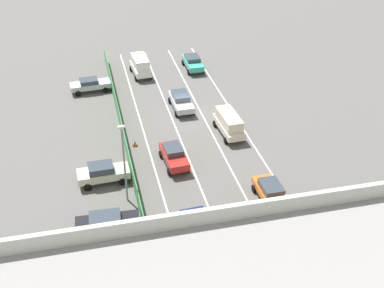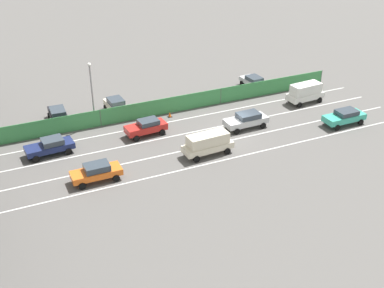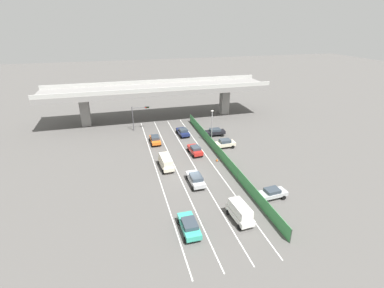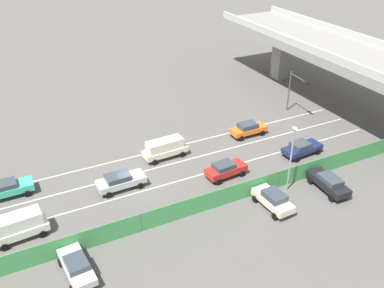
% 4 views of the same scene
% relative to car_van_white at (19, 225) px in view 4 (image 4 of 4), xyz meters
% --- Properties ---
extents(ground_plane, '(300.00, 300.00, 0.00)m').
position_rel_car_van_white_xyz_m(ground_plane, '(-3.16, 10.84, -1.28)').
color(ground_plane, '#565451').
extents(lane_line_left_edge, '(0.14, 46.84, 0.01)m').
position_rel_car_van_white_xyz_m(lane_line_left_edge, '(-7.99, 16.26, -1.27)').
color(lane_line_left_edge, silver).
rests_on(lane_line_left_edge, ground).
extents(lane_line_mid_left, '(0.14, 46.84, 0.01)m').
position_rel_car_van_white_xyz_m(lane_line_mid_left, '(-4.77, 16.26, -1.27)').
color(lane_line_mid_left, silver).
rests_on(lane_line_mid_left, ground).
extents(lane_line_mid_right, '(0.14, 46.84, 0.01)m').
position_rel_car_van_white_xyz_m(lane_line_mid_right, '(-1.55, 16.26, -1.27)').
color(lane_line_mid_right, silver).
rests_on(lane_line_mid_right, ground).
extents(lane_line_right_edge, '(0.14, 46.84, 0.01)m').
position_rel_car_van_white_xyz_m(lane_line_right_edge, '(1.67, 16.26, -1.27)').
color(lane_line_right_edge, silver).
rests_on(lane_line_right_edge, ground).
extents(elevated_overpass, '(54.09, 9.91, 8.93)m').
position_rel_car_van_white_xyz_m(elevated_overpass, '(-3.16, 41.68, 5.87)').
color(elevated_overpass, gray).
rests_on(elevated_overpass, ground).
extents(green_fence, '(0.10, 42.94, 1.87)m').
position_rel_car_van_white_xyz_m(green_fence, '(3.79, 16.26, -0.34)').
color(green_fence, '#3D8E4C').
rests_on(green_fence, ground).
extents(car_van_white, '(2.28, 4.52, 2.28)m').
position_rel_car_van_white_xyz_m(car_van_white, '(0.00, 0.00, 0.00)').
color(car_van_white, silver).
rests_on(car_van_white, ground).
extents(car_sedan_silver, '(2.12, 4.71, 1.64)m').
position_rel_car_van_white_xyz_m(car_sedan_silver, '(-2.93, 9.55, -0.36)').
color(car_sedan_silver, '#B7BABC').
rests_on(car_sedan_silver, ground).
extents(car_van_cream, '(2.15, 4.95, 2.12)m').
position_rel_car_van_white_xyz_m(car_van_cream, '(-6.33, 15.73, -0.07)').
color(car_van_cream, beige).
rests_on(car_van_cream, ground).
extents(car_taxi_orange, '(1.95, 4.39, 1.61)m').
position_rel_car_van_white_xyz_m(car_taxi_orange, '(-6.51, 26.58, -0.38)').
color(car_taxi_orange, orange).
rests_on(car_taxi_orange, ground).
extents(car_sedan_red, '(2.17, 4.34, 1.64)m').
position_rel_car_van_white_xyz_m(car_sedan_red, '(-0.12, 19.67, -0.36)').
color(car_sedan_red, red).
rests_on(car_sedan_red, ground).
extents(car_taxi_teal, '(2.06, 4.61, 1.59)m').
position_rel_car_van_white_xyz_m(car_taxi_teal, '(-6.54, -0.38, -0.38)').
color(car_taxi_teal, teal).
rests_on(car_taxi_teal, ground).
extents(car_sedan_navy, '(2.31, 4.64, 1.56)m').
position_rel_car_van_white_xyz_m(car_sedan_navy, '(-0.08, 29.36, -0.41)').
color(car_sedan_navy, navy).
rests_on(car_sedan_navy, ground).
extents(parked_wagon_silver, '(4.60, 2.24, 1.50)m').
position_rel_car_van_white_xyz_m(parked_wagon_silver, '(6.14, 3.17, -0.43)').
color(parked_wagon_silver, '#B2B5B7').
rests_on(parked_wagon_silver, ground).
extents(parked_sedan_cream, '(4.32, 2.13, 1.70)m').
position_rel_car_van_white_xyz_m(parked_sedan_cream, '(6.14, 20.94, -0.34)').
color(parked_sedan_cream, beige).
rests_on(parked_sedan_cream, ground).
extents(parked_sedan_dark, '(4.69, 2.11, 1.60)m').
position_rel_car_van_white_xyz_m(parked_sedan_dark, '(6.34, 27.33, -0.37)').
color(parked_sedan_dark, black).
rests_on(parked_sedan_dark, ground).
extents(traffic_light, '(3.83, 0.64, 5.50)m').
position_rel_car_van_white_xyz_m(traffic_light, '(-8.76, 35.06, 2.64)').
color(traffic_light, '#47474C').
rests_on(traffic_light, ground).
extents(street_lamp, '(0.60, 0.36, 6.86)m').
position_rel_car_van_white_xyz_m(street_lamp, '(4.50, 23.86, 2.90)').
color(street_lamp, gray).
rests_on(street_lamp, ground).
extents(traffic_cone, '(0.47, 0.47, 0.60)m').
position_rel_car_van_white_xyz_m(traffic_cone, '(2.82, 15.91, -1.00)').
color(traffic_cone, orange).
rests_on(traffic_cone, ground).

